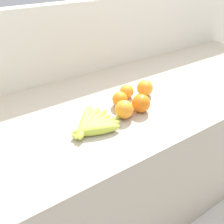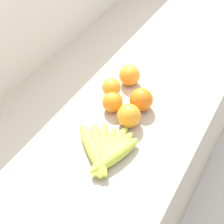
{
  "view_description": "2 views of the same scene",
  "coord_description": "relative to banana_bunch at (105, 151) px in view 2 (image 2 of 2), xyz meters",
  "views": [
    {
      "loc": [
        -0.56,
        -0.69,
        1.49
      ],
      "look_at": [
        -0.2,
        -0.1,
        0.98
      ],
      "focal_mm": 35.21,
      "sensor_mm": 36.0,
      "label": 1
    },
    {
      "loc": [
        -0.78,
        -0.41,
        1.7
      ],
      "look_at": [
        -0.17,
        -0.06,
        0.99
      ],
      "focal_mm": 51.5,
      "sensor_mm": 36.0,
      "label": 2
    }
  ],
  "objects": [
    {
      "name": "orange_back_right",
      "position": [
        0.24,
        0.12,
        0.01
      ],
      "size": [
        0.06,
        0.06,
        0.06
      ],
      "primitive_type": "sphere",
      "color": "orange",
      "rests_on": "counter"
    },
    {
      "name": "orange_center",
      "position": [
        0.14,
        -0.0,
        0.02
      ],
      "size": [
        0.08,
        0.08,
        0.08
      ],
      "primitive_type": "sphere",
      "color": "orange",
      "rests_on": "counter"
    },
    {
      "name": "banana_bunch",
      "position": [
        0.0,
        0.0,
        0.0
      ],
      "size": [
        0.21,
        0.21,
        0.04
      ],
      "color": "#B7CA3F",
      "rests_on": "counter"
    },
    {
      "name": "orange_far_right",
      "position": [
        0.23,
        -0.0,
        0.02
      ],
      "size": [
        0.08,
        0.08,
        0.08
      ],
      "primitive_type": "sphere",
      "color": "orange",
      "rests_on": "counter"
    },
    {
      "name": "wall_back",
      "position": [
        0.29,
        0.47,
        -0.31
      ],
      "size": [
        2.34,
        0.06,
        1.3
      ],
      "primitive_type": "cube",
      "color": "silver",
      "rests_on": "ground"
    },
    {
      "name": "ground_plane",
      "position": [
        0.29,
        0.11,
        -0.96
      ],
      "size": [
        6.0,
        6.0,
        0.0
      ],
      "primitive_type": "plane",
      "color": "beige"
    },
    {
      "name": "counter",
      "position": [
        0.29,
        0.11,
        -0.49
      ],
      "size": [
        1.94,
        0.67,
        0.94
      ],
      "primitive_type": "cube",
      "color": "#ADA08C",
      "rests_on": "ground"
    },
    {
      "name": "orange_right",
      "position": [
        0.32,
        0.09,
        0.02
      ],
      "size": [
        0.08,
        0.08,
        0.08
      ],
      "primitive_type": "sphere",
      "color": "orange",
      "rests_on": "counter"
    },
    {
      "name": "orange_back_left",
      "position": [
        0.17,
        0.08,
        0.02
      ],
      "size": [
        0.07,
        0.07,
        0.07
      ],
      "primitive_type": "sphere",
      "color": "orange",
      "rests_on": "counter"
    }
  ]
}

